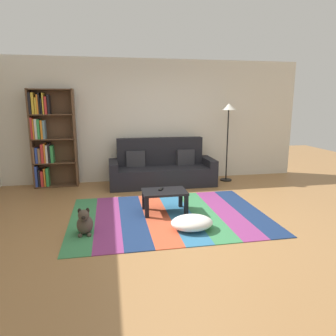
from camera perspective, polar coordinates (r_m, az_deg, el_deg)
The scene contains 10 objects.
ground_plane at distance 4.92m, azimuth 2.07°, elevation -9.12°, with size 14.00×14.00×0.00m, color #9E7042.
back_wall at distance 7.10m, azimuth -2.49°, elevation 8.67°, with size 6.80×0.10×2.70m, color silver.
rug at distance 4.98m, azimuth 0.14°, elevation -8.77°, with size 3.06×2.25×0.01m.
couch at distance 6.74m, azimuth -1.16°, elevation -0.23°, with size 2.26×0.80×1.00m.
bookshelf at distance 6.92m, azimuth -21.31°, elevation 5.12°, with size 0.90×0.28×2.04m.
coffee_table at distance 5.03m, azimuth -0.65°, elevation -4.95°, with size 0.71×0.48×0.36m.
pouf at distance 4.44m, azimuth 4.43°, elevation -10.03°, with size 0.60×0.47×0.20m, color white.
dog at distance 4.43m, azimuth -15.12°, elevation -9.77°, with size 0.22×0.35×0.40m.
standing_lamp at distance 7.05m, azimuth 11.08°, elevation 9.28°, with size 0.32×0.32×1.74m.
tv_remote at distance 5.07m, azimuth -1.32°, elevation -3.90°, with size 0.04×0.15×0.02m, color black.
Camera 1 is at (-1.03, -4.46, 1.79)m, focal length 33.02 mm.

